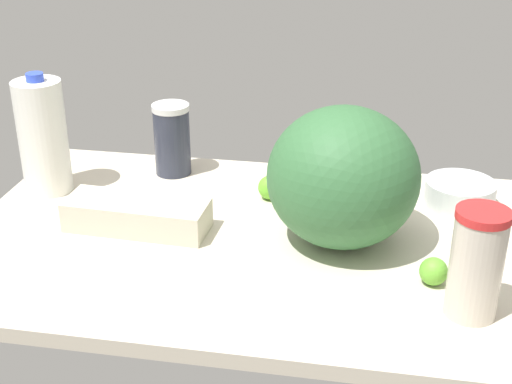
{
  "coord_description": "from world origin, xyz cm",
  "views": [
    {
      "loc": [
        22.37,
        -125.31,
        73.69
      ],
      "look_at": [
        0.0,
        0.0,
        13.0
      ],
      "focal_mm": 50.0,
      "sensor_mm": 36.0,
      "label": 1
    }
  ],
  "objects": [
    {
      "name": "watermelon",
      "position": [
        16.89,
        1.49,
        16.92
      ],
      "size": [
        29.75,
        29.75,
        27.84
      ],
      "primitive_type": "ellipsoid",
      "color": "#34683A",
      "rests_on": "countertop"
    },
    {
      "name": "shaker_bottle",
      "position": [
        -25.48,
        28.15,
        11.72
      ],
      "size": [
        8.89,
        8.89,
        17.36
      ],
      "color": "#2B3040",
      "rests_on": "countertop"
    },
    {
      "name": "countertop",
      "position": [
        0.0,
        0.0,
        1.5
      ],
      "size": [
        120.0,
        76.0,
        3.0
      ],
      "primitive_type": "cube",
      "color": "beige",
      "rests_on": "ground"
    },
    {
      "name": "lime_by_jug",
      "position": [
        34.63,
        -11.79,
        5.59
      ],
      "size": [
        5.17,
        5.17,
        5.17
      ],
      "primitive_type": "sphere",
      "color": "#62AE32",
      "rests_on": "countertop"
    },
    {
      "name": "mixing_bowl",
      "position": [
        41.72,
        21.54,
        5.93
      ],
      "size": [
        15.26,
        15.26,
        5.87
      ],
      "primitive_type": "cylinder",
      "color": "silver",
      "rests_on": "countertop"
    },
    {
      "name": "lime_beside_bowl",
      "position": [
        -0.05,
        17.92,
        5.72
      ],
      "size": [
        5.44,
        5.44,
        5.44
      ],
      "primitive_type": "sphere",
      "color": "#63B82E",
      "rests_on": "countertop"
    },
    {
      "name": "egg_carton",
      "position": [
        -24.79,
        -1.05,
        6.13
      ],
      "size": [
        30.09,
        12.07,
        6.26
      ],
      "primitive_type": "cube",
      "rotation": [
        0.0,
        0.0,
        -0.05
      ],
      "color": "beige",
      "rests_on": "countertop"
    },
    {
      "name": "tumbler_cup",
      "position": [
        40.37,
        -20.08,
        12.8
      ],
      "size": [
        8.97,
        8.97,
        19.51
      ],
      "color": "beige",
      "rests_on": "countertop"
    },
    {
      "name": "milk_jug",
      "position": [
        -51.1,
        13.57,
        16.11
      ],
      "size": [
        10.88,
        10.88,
        27.79
      ],
      "color": "white",
      "rests_on": "countertop"
    }
  ]
}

